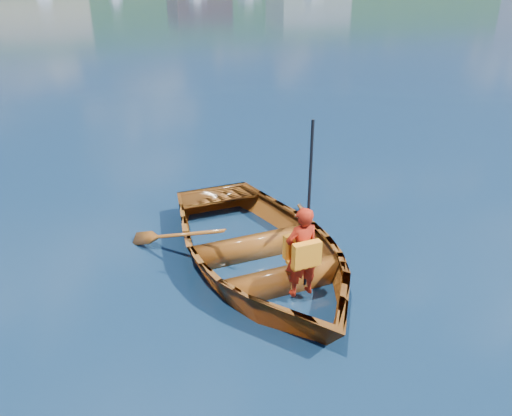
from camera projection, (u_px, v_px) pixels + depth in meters
The scene contains 3 objects.
ground at pixel (207, 245), 7.31m from camera, with size 600.00×600.00×0.00m.
rowboat at pixel (259, 249), 6.64m from camera, with size 3.08×4.22×0.86m.
child_paddler at pixel (302, 251), 5.77m from camera, with size 0.42×0.35×2.08m.
Camera 1 is at (-1.66, -6.23, 3.56)m, focal length 35.00 mm.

